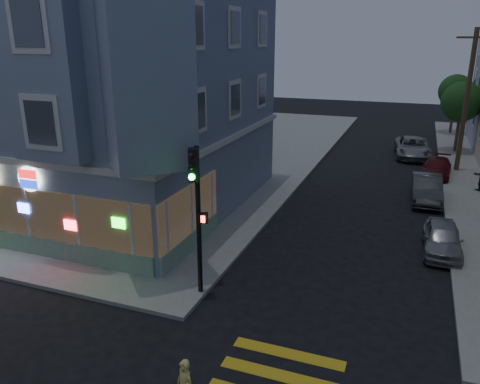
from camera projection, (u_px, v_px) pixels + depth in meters
The scene contains 11 objects.
ground at pixel (63, 337), 13.94m from camera, with size 120.00×120.00×0.00m, color black.
sidewalk_nw at pixel (123, 145), 38.89m from camera, with size 33.00×42.00×0.15m, color gray.
corner_building at pixel (103, 93), 23.90m from camera, with size 14.60×14.60×11.40m.
utility_pole at pixel (467, 99), 29.72m from camera, with size 2.20×0.30×9.00m.
street_tree_near at pixel (462, 102), 35.25m from camera, with size 3.00×3.00×5.30m.
street_tree_far at pixel (456, 91), 42.36m from camera, with size 3.00×3.00×5.30m.
parked_car_a at pixel (442, 238), 19.30m from camera, with size 1.48×3.68×1.25m, color #94969A.
parked_car_b at pixel (426, 189), 25.43m from camera, with size 1.49×4.29×1.41m, color #3E4143.
parked_car_c at pixel (437, 168), 29.87m from camera, with size 1.68×4.14×1.20m, color #59141C.
parked_car_d at pixel (413, 147), 34.99m from camera, with size 2.42×5.24×1.46m, color gray.
traffic_signal at pixel (197, 198), 15.01m from camera, with size 0.66×0.58×5.13m.
Camera 1 is at (9.15, -9.24, 8.48)m, focal length 35.00 mm.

